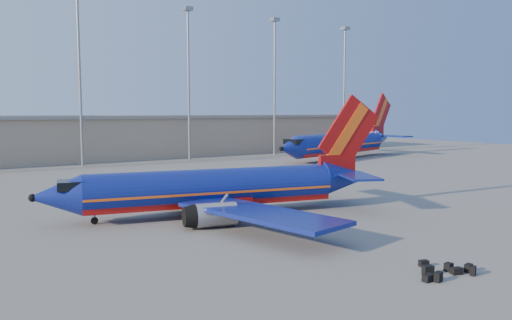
{
  "coord_description": "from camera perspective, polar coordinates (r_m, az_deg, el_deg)",
  "views": [
    {
      "loc": [
        -27.11,
        -40.08,
        9.35
      ],
      "look_at": [
        3.04,
        5.14,
        4.0
      ],
      "focal_mm": 35.0,
      "sensor_mm": 36.0,
      "label": 1
    }
  ],
  "objects": [
    {
      "name": "ground",
      "position": [
        49.28,
        0.37,
        -5.31
      ],
      "size": [
        220.0,
        220.0,
        0.0
      ],
      "primitive_type": "plane",
      "color": "slate",
      "rests_on": "ground"
    },
    {
      "name": "light_mast_row",
      "position": [
        92.24,
        -13.42,
        10.57
      ],
      "size": [
        101.6,
        1.6,
        28.65
      ],
      "color": "gray",
      "rests_on": "ground"
    },
    {
      "name": "terminal_building",
      "position": [
        104.99,
        -12.97,
        2.73
      ],
      "size": [
        122.0,
        16.0,
        8.5
      ],
      "color": "gray",
      "rests_on": "ground"
    },
    {
      "name": "aircraft_second",
      "position": [
        99.41,
        9.76,
        1.9
      ],
      "size": [
        38.49,
        18.2,
        13.29
      ],
      "rotation": [
        0.0,
        0.0,
        0.26
      ],
      "color": "navy",
      "rests_on": "ground"
    },
    {
      "name": "luggage_pile",
      "position": [
        31.14,
        20.69,
        -11.76
      ],
      "size": [
        3.92,
        3.11,
        0.54
      ],
      "color": "black",
      "rests_on": "ground"
    },
    {
      "name": "aircraft_main",
      "position": [
        45.16,
        -4.07,
        -3.32
      ],
      "size": [
        31.96,
        30.39,
        10.97
      ],
      "rotation": [
        0.0,
        0.0,
        -0.22
      ],
      "color": "navy",
      "rests_on": "ground"
    }
  ]
}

